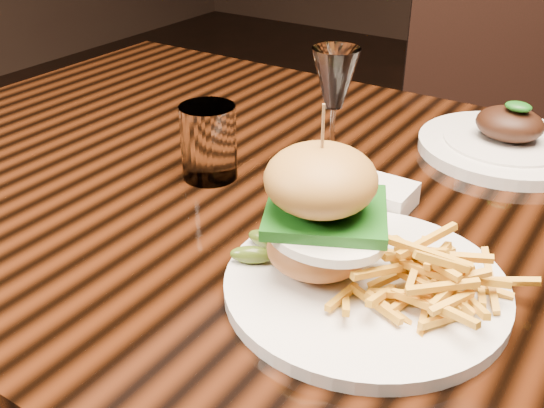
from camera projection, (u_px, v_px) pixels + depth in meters
The scene contains 7 objects.
dining_table at pixel (366, 262), 0.84m from camera, with size 1.60×0.90×0.75m.
burger_plate at pixel (360, 249), 0.63m from camera, with size 0.29×0.29×0.20m.
ramekin at pixel (386, 197), 0.80m from camera, with size 0.06×0.06×0.03m, color silver.
wine_glass at pixel (335, 83), 0.84m from camera, with size 0.06×0.06×0.17m.
water_tumbler at pixel (209, 142), 0.86m from camera, with size 0.08×0.08×0.10m, color white.
far_dish at pixel (506, 143), 0.95m from camera, with size 0.26×0.26×0.09m.
chair_far at pixel (495, 130), 1.58m from camera, with size 0.61×0.61×0.95m.
Camera 1 is at (0.28, -0.65, 1.15)m, focal length 42.00 mm.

